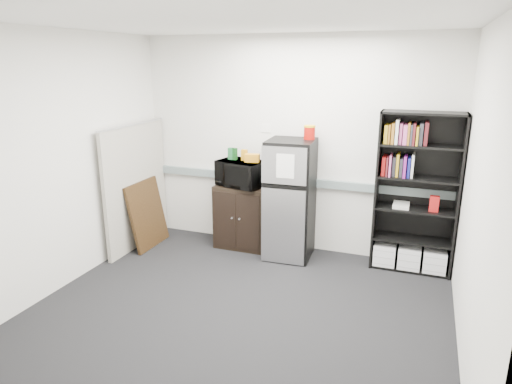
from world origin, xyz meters
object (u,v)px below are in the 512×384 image
(bookshelf, at_px, (416,195))
(cabinet, at_px, (242,216))
(microwave, at_px, (241,173))
(refrigerator, at_px, (290,200))
(cubicle_partition, at_px, (136,186))

(bookshelf, bearing_deg, cabinet, -178.25)
(microwave, xyz_separation_m, refrigerator, (0.67, -0.06, -0.26))
(cubicle_partition, xyz_separation_m, refrigerator, (1.98, 0.34, -0.07))
(cubicle_partition, bearing_deg, cabinet, 17.75)
(bookshelf, xyz_separation_m, cubicle_partition, (-3.43, -0.49, -0.10))
(bookshelf, height_order, cubicle_partition, bookshelf)
(cubicle_partition, relative_size, microwave, 2.75)
(cubicle_partition, bearing_deg, refrigerator, 9.76)
(bookshelf, xyz_separation_m, refrigerator, (-1.45, -0.14, -0.17))
(bookshelf, relative_size, cabinet, 2.21)
(cabinet, distance_m, microwave, 0.58)
(bookshelf, relative_size, refrigerator, 1.25)
(cubicle_partition, relative_size, refrigerator, 1.10)
(microwave, bearing_deg, cubicle_partition, -149.22)
(refrigerator, bearing_deg, microwave, 171.59)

